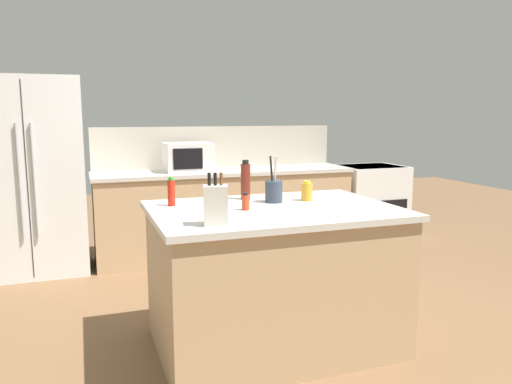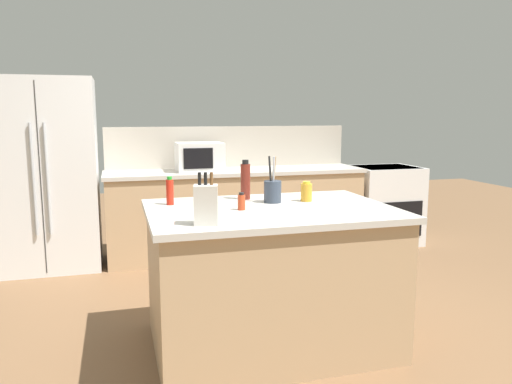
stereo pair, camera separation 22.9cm
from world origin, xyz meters
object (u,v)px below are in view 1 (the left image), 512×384
object	(u,v)px
refrigerator	(31,176)
honey_jar	(307,191)
utensil_crock	(274,190)
vinegar_bottle	(246,181)
range_oven	(369,203)
hot_sauce_bottle	(171,192)
spice_jar_paprika	(246,202)
knife_block	(216,205)
microwave	(188,157)

from	to	relation	value
refrigerator	honey_jar	size ratio (longest dim) A/B	13.58
honey_jar	utensil_crock	bearing A→B (deg)	176.04
refrigerator	vinegar_bottle	bearing A→B (deg)	-50.48
honey_jar	refrigerator	bearing A→B (deg)	133.05
range_oven	hot_sauce_bottle	xyz separation A→B (m)	(-2.74, -1.91, 0.56)
spice_jar_paprika	honey_jar	distance (m)	0.55
range_oven	spice_jar_paprika	distance (m)	3.25
hot_sauce_bottle	refrigerator	bearing A→B (deg)	117.37
range_oven	hot_sauce_bottle	bearing A→B (deg)	-145.05
spice_jar_paprika	hot_sauce_bottle	size ratio (longest dim) A/B	0.59
spice_jar_paprika	vinegar_bottle	world-z (taller)	vinegar_bottle
hot_sauce_bottle	spice_jar_paprika	bearing A→B (deg)	-36.21
knife_block	honey_jar	size ratio (longest dim) A/B	2.09
range_oven	spice_jar_paprika	world-z (taller)	spice_jar_paprika
refrigerator	utensil_crock	size ratio (longest dim) A/B	5.90
vinegar_bottle	spice_jar_paprika	bearing A→B (deg)	-108.23
utensil_crock	vinegar_bottle	bearing A→B (deg)	129.41
spice_jar_paprika	vinegar_bottle	distance (m)	0.41
range_oven	vinegar_bottle	bearing A→B (deg)	-140.05
spice_jar_paprika	vinegar_bottle	bearing A→B (deg)	71.77
knife_block	vinegar_bottle	xyz separation A→B (m)	(0.42, 0.73, 0.02)
range_oven	knife_block	size ratio (longest dim) A/B	3.17
range_oven	knife_block	bearing A→B (deg)	-135.42
hot_sauce_bottle	honey_jar	size ratio (longest dim) A/B	1.37
microwave	spice_jar_paprika	bearing A→B (deg)	-92.55
utensil_crock	honey_jar	xyz separation A→B (m)	(0.24, -0.02, -0.02)
knife_block	utensil_crock	size ratio (longest dim) A/B	0.91
utensil_crock	honey_jar	size ratio (longest dim) A/B	2.30
knife_block	spice_jar_paprika	distance (m)	0.46
microwave	range_oven	bearing A→B (deg)	-0.00
knife_block	vinegar_bottle	bearing A→B (deg)	72.56
knife_block	refrigerator	bearing A→B (deg)	125.61
knife_block	hot_sauce_bottle	bearing A→B (deg)	112.96
range_oven	vinegar_bottle	size ratio (longest dim) A/B	3.27
microwave	hot_sauce_bottle	distance (m)	1.98
refrigerator	honey_jar	distance (m)	2.85
microwave	utensil_crock	xyz separation A→B (m)	(0.17, -2.02, -0.07)
knife_block	utensil_crock	world-z (taller)	utensil_crock
spice_jar_paprika	honey_jar	size ratio (longest dim) A/B	0.81
knife_block	utensil_crock	distance (m)	0.79
range_oven	spice_jar_paprika	xyz separation A→B (m)	(-2.32, -2.22, 0.52)
range_oven	vinegar_bottle	distance (m)	2.92
spice_jar_paprika	range_oven	bearing A→B (deg)	43.72
hot_sauce_bottle	honey_jar	distance (m)	0.94
hot_sauce_bottle	knife_block	bearing A→B (deg)	-79.10
refrigerator	range_oven	size ratio (longest dim) A/B	2.05
honey_jar	knife_block	bearing A→B (deg)	-146.15
range_oven	hot_sauce_bottle	world-z (taller)	hot_sauce_bottle
utensil_crock	honey_jar	world-z (taller)	utensil_crock
refrigerator	spice_jar_paprika	distance (m)	2.68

